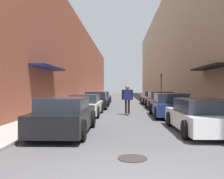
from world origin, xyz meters
name	(u,v)px	position (x,y,z in m)	size (l,w,h in m)	color
ground	(125,101)	(0.00, 26.14, 0.00)	(143.78, 143.78, 0.00)	#515154
curb_strip_left	(94,98)	(-4.42, 32.68, 0.06)	(1.80, 65.36, 0.12)	#A3A099
curb_strip_right	(155,98)	(4.42, 32.68, 0.06)	(1.80, 65.36, 0.12)	#A3A099
building_row_left	(75,66)	(-7.32, 32.67, 4.82)	(4.90, 65.36, 9.65)	brown
building_row_right	(175,50)	(7.32, 32.68, 7.08)	(4.90, 65.36, 14.17)	tan
parked_car_left_0	(65,116)	(-2.48, 5.20, 0.65)	(1.89, 4.44, 1.33)	black
parked_car_left_1	(86,105)	(-2.56, 10.99, 0.61)	(1.87, 4.40, 1.26)	silver
parked_car_left_2	(96,100)	(-2.45, 16.22, 0.64)	(1.94, 4.51, 1.33)	black
parked_car_left_3	(101,97)	(-2.58, 22.26, 0.60)	(2.03, 4.44, 1.23)	navy
parked_car_right_0	(200,116)	(2.52, 5.58, 0.61)	(1.88, 4.39, 1.27)	silver
parked_car_right_1	(170,105)	(2.36, 10.49, 0.65)	(2.03, 4.13, 1.35)	navy
parked_car_right_2	(160,101)	(2.56, 15.59, 0.65)	(2.00, 4.12, 1.35)	maroon
parked_car_right_3	(152,98)	(2.54, 20.74, 0.63)	(1.93, 4.32, 1.28)	#515459
skateboarder	(127,96)	(-0.05, 11.40, 1.13)	(0.70, 0.78, 1.83)	brown
manhole_cover	(132,158)	(-0.14, 2.07, 0.01)	(0.70, 0.70, 0.02)	#332D28
traffic_light	(161,84)	(4.42, 26.72, 2.12)	(0.16, 0.22, 3.21)	#2D2D2D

